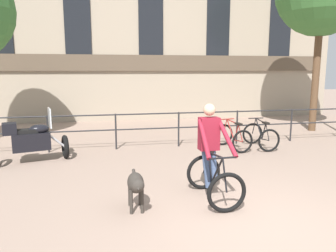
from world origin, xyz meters
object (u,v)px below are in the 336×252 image
(cyclist_with_bike, at_px, (212,157))
(parked_motorcycle, at_px, (31,140))
(parked_bicycle_mid_left, at_px, (260,136))
(dog, at_px, (136,184))
(parked_bicycle_near_lamp, at_px, (233,137))

(cyclist_with_bike, xyz_separation_m, parked_motorcycle, (-3.68, 3.08, -0.20))
(parked_bicycle_mid_left, bearing_deg, cyclist_with_bike, 51.53)
(dog, distance_m, parked_bicycle_mid_left, 5.52)
(dog, height_order, parked_bicycle_near_lamp, parked_bicycle_near_lamp)
(cyclist_with_bike, height_order, dog, cyclist_with_bike)
(cyclist_with_bike, distance_m, parked_bicycle_mid_left, 4.33)
(dog, distance_m, parked_bicycle_near_lamp, 4.90)
(dog, bearing_deg, parked_motorcycle, 124.49)
(cyclist_with_bike, bearing_deg, parked_bicycle_near_lamp, 59.59)
(parked_bicycle_near_lamp, bearing_deg, dog, 39.93)
(cyclist_with_bike, height_order, parked_bicycle_mid_left, cyclist_with_bike)
(parked_bicycle_near_lamp, bearing_deg, parked_bicycle_mid_left, 170.82)
(dog, height_order, parked_bicycle_mid_left, parked_bicycle_mid_left)
(dog, xyz_separation_m, parked_motorcycle, (-2.28, 3.41, 0.10))
(parked_motorcycle, distance_m, parked_bicycle_near_lamp, 5.50)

